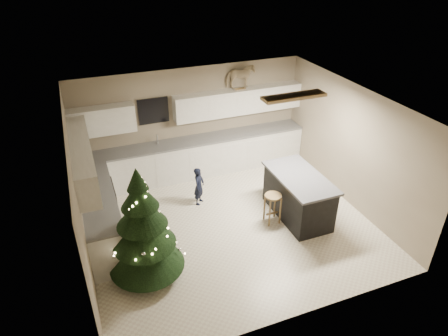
{
  "coord_description": "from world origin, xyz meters",
  "views": [
    {
      "loc": [
        -2.49,
        -6.03,
        5.09
      ],
      "look_at": [
        0.0,
        0.35,
        1.15
      ],
      "focal_mm": 32.0,
      "sensor_mm": 36.0,
      "label": 1
    }
  ],
  "objects_px": {
    "toddler": "(199,186)",
    "rocking_horse": "(240,77)",
    "island": "(298,196)",
    "bar_stool": "(273,202)",
    "christmas_tree": "(144,234)"
  },
  "relations": [
    {
      "from": "bar_stool",
      "to": "toddler",
      "type": "relative_size",
      "value": 0.74
    },
    {
      "from": "christmas_tree",
      "to": "toddler",
      "type": "xyz_separation_m",
      "value": [
        1.51,
        1.72,
        -0.44
      ]
    },
    {
      "from": "bar_stool",
      "to": "toddler",
      "type": "distance_m",
      "value": 1.67
    },
    {
      "from": "bar_stool",
      "to": "christmas_tree",
      "type": "height_order",
      "value": "christmas_tree"
    },
    {
      "from": "bar_stool",
      "to": "island",
      "type": "bearing_deg",
      "value": 1.43
    },
    {
      "from": "bar_stool",
      "to": "christmas_tree",
      "type": "bearing_deg",
      "value": -168.72
    },
    {
      "from": "island",
      "to": "rocking_horse",
      "type": "height_order",
      "value": "rocking_horse"
    },
    {
      "from": "bar_stool",
      "to": "rocking_horse",
      "type": "height_order",
      "value": "rocking_horse"
    },
    {
      "from": "toddler",
      "to": "rocking_horse",
      "type": "relative_size",
      "value": 1.24
    },
    {
      "from": "toddler",
      "to": "bar_stool",
      "type": "bearing_deg",
      "value": -94.3
    },
    {
      "from": "christmas_tree",
      "to": "rocking_horse",
      "type": "bearing_deg",
      "value": 45.48
    },
    {
      "from": "island",
      "to": "bar_stool",
      "type": "distance_m",
      "value": 0.59
    },
    {
      "from": "island",
      "to": "toddler",
      "type": "xyz_separation_m",
      "value": [
        -1.77,
        1.17,
        -0.04
      ]
    },
    {
      "from": "toddler",
      "to": "rocking_horse",
      "type": "height_order",
      "value": "rocking_horse"
    },
    {
      "from": "bar_stool",
      "to": "christmas_tree",
      "type": "distance_m",
      "value": 2.77
    }
  ]
}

